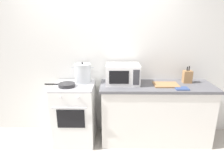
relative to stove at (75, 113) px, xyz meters
The scene contains 10 objects.
back_wall 1.09m from the stove, 29.72° to the left, with size 4.40×0.10×2.50m, color silver.
lower_cabinet_right 1.25m from the stove, ahead, with size 1.64×0.56×0.88m, color white.
countertop_right 1.33m from the stove, ahead, with size 1.70×0.60×0.04m, color #59595E.
stove is the anchor object (origin of this frame).
stock_pot 0.63m from the stove, 47.75° to the left, with size 0.34×0.25×0.32m.
frying_pan 0.50m from the stove, 140.30° to the right, with size 0.44×0.24×0.05m.
microwave 0.96m from the stove, ahead, with size 0.50×0.37×0.30m.
cutting_board 1.45m from the stove, ahead, with size 0.36×0.26×0.02m, color #997047.
knife_block 1.83m from the stove, ahead, with size 0.13×0.10×0.26m.
oven_mitt 1.64m from the stove, ahead, with size 0.18×0.14×0.02m, color #33477A.
Camera 1 is at (0.26, -2.15, 1.83)m, focal length 31.15 mm.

